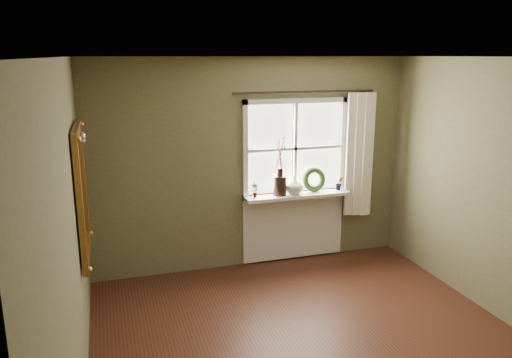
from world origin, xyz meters
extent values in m
plane|color=silver|center=(0.00, 0.00, 2.60)|extent=(4.50, 4.50, 0.00)
cube|color=#656442|center=(0.00, 2.30, 1.30)|extent=(4.00, 0.10, 2.60)
cube|color=#656442|center=(-2.05, 0.00, 1.30)|extent=(0.10, 4.50, 2.60)
cube|color=white|center=(0.55, 2.22, 0.89)|extent=(1.36, 0.06, 0.06)
cube|color=white|center=(0.55, 2.22, 2.07)|extent=(1.36, 0.06, 0.06)
cube|color=white|center=(-0.10, 2.22, 1.48)|extent=(0.06, 0.06, 1.24)
cube|color=white|center=(1.20, 2.22, 1.48)|extent=(0.06, 0.06, 1.24)
cube|color=white|center=(0.55, 2.22, 1.48)|extent=(1.24, 0.05, 0.04)
cube|color=white|center=(0.55, 2.22, 1.48)|extent=(0.04, 0.05, 1.12)
cube|color=white|center=(0.23, 2.25, 1.77)|extent=(0.59, 0.01, 0.53)
cube|color=white|center=(0.88, 2.25, 1.77)|extent=(0.59, 0.01, 0.53)
cube|color=white|center=(0.23, 2.25, 1.19)|extent=(0.59, 0.01, 0.53)
cube|color=white|center=(0.88, 2.25, 1.19)|extent=(0.59, 0.01, 0.53)
cube|color=white|center=(0.55, 2.12, 0.90)|extent=(1.36, 0.26, 0.04)
cube|color=white|center=(0.55, 2.23, 0.46)|extent=(1.36, 0.04, 0.88)
cylinder|color=black|center=(0.32, 2.12, 1.04)|extent=(0.22, 0.22, 0.25)
imported|color=beige|center=(0.51, 2.12, 1.04)|extent=(0.23, 0.23, 0.23)
torus|color=#2C4920|center=(0.79, 2.16, 1.04)|extent=(0.33, 0.16, 0.33)
imported|color=#2C4920|center=(-0.01, 2.12, 1.01)|extent=(0.10, 0.08, 0.18)
imported|color=#2C4920|center=(1.13, 2.12, 1.01)|extent=(0.11, 0.09, 0.18)
cube|color=white|center=(1.39, 2.13, 1.37)|extent=(0.36, 0.12, 1.59)
cylinder|color=black|center=(0.65, 2.17, 2.18)|extent=(1.84, 0.03, 0.03)
cube|color=white|center=(-1.97, 1.20, 1.39)|extent=(0.02, 0.86, 1.06)
cube|color=#9C682E|center=(-1.96, 1.20, 1.96)|extent=(0.05, 1.04, 0.09)
cube|color=#9C682E|center=(-1.96, 1.20, 0.81)|extent=(0.05, 1.04, 0.09)
cube|color=#9C682E|center=(-1.96, 0.73, 1.39)|extent=(0.05, 0.09, 1.06)
cube|color=#9C682E|center=(-1.96, 1.67, 1.39)|extent=(0.05, 0.09, 1.06)
sphere|color=silver|center=(-1.91, 1.17, 1.90)|extent=(0.04, 0.04, 0.04)
sphere|color=silver|center=(-1.91, 1.20, 1.86)|extent=(0.04, 0.04, 0.04)
sphere|color=silver|center=(-1.91, 1.23, 1.91)|extent=(0.04, 0.04, 0.04)
camera|label=1|loc=(-1.73, -3.50, 2.61)|focal=35.00mm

